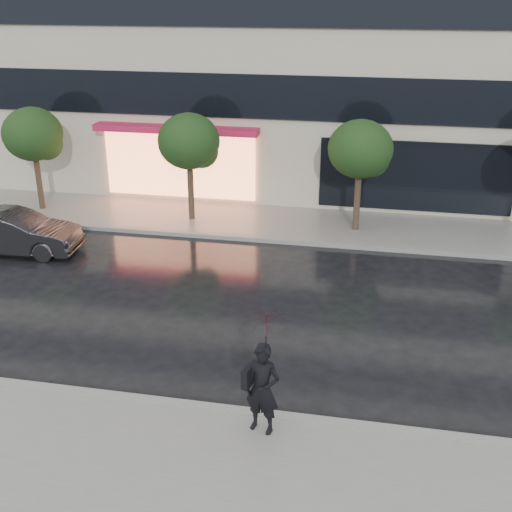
# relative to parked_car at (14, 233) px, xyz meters

# --- Properties ---
(ground) EXTENTS (120.00, 120.00, 0.00)m
(ground) POSITION_rel_parked_car_xyz_m (7.79, -6.00, -0.70)
(ground) COLOR black
(ground) RESTS_ON ground
(sidewalk_near) EXTENTS (60.00, 4.50, 0.12)m
(sidewalk_near) POSITION_rel_parked_car_xyz_m (7.79, -9.25, -0.64)
(sidewalk_near) COLOR slate
(sidewalk_near) RESTS_ON ground
(sidewalk_far) EXTENTS (60.00, 3.50, 0.12)m
(sidewalk_far) POSITION_rel_parked_car_xyz_m (7.79, 4.25, -0.64)
(sidewalk_far) COLOR slate
(sidewalk_far) RESTS_ON ground
(curb_near) EXTENTS (60.00, 0.25, 0.14)m
(curb_near) POSITION_rel_parked_car_xyz_m (7.79, -7.00, -0.63)
(curb_near) COLOR gray
(curb_near) RESTS_ON ground
(curb_far) EXTENTS (60.00, 0.25, 0.14)m
(curb_far) POSITION_rel_parked_car_xyz_m (7.79, 2.50, -0.63)
(curb_far) COLOR gray
(curb_far) RESTS_ON ground
(tree_far_west) EXTENTS (2.20, 2.20, 3.99)m
(tree_far_west) POSITION_rel_parked_car_xyz_m (-1.15, 4.03, 2.22)
(tree_far_west) COLOR #33261C
(tree_far_west) RESTS_ON ground
(tree_mid_west) EXTENTS (2.20, 2.20, 3.99)m
(tree_mid_west) POSITION_rel_parked_car_xyz_m (4.85, 4.03, 2.22)
(tree_mid_west) COLOR #33261C
(tree_mid_west) RESTS_ON ground
(tree_mid_east) EXTENTS (2.20, 2.20, 3.99)m
(tree_mid_east) POSITION_rel_parked_car_xyz_m (10.85, 4.03, 2.22)
(tree_mid_east) COLOR #33261C
(tree_mid_east) RESTS_ON ground
(parked_car) EXTENTS (4.34, 1.79, 1.40)m
(parked_car) POSITION_rel_parked_car_xyz_m (0.00, 0.00, 0.00)
(parked_car) COLOR black
(parked_car) RESTS_ON ground
(pedestrian_with_umbrella) EXTENTS (1.18, 1.20, 2.59)m
(pedestrian_with_umbrella) POSITION_rel_parked_car_xyz_m (9.62, -7.51, 1.07)
(pedestrian_with_umbrella) COLOR black
(pedestrian_with_umbrella) RESTS_ON sidewalk_near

